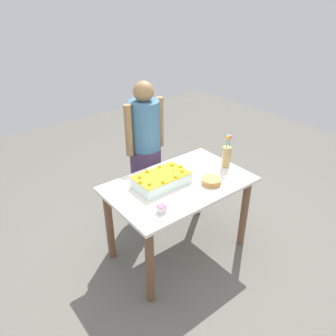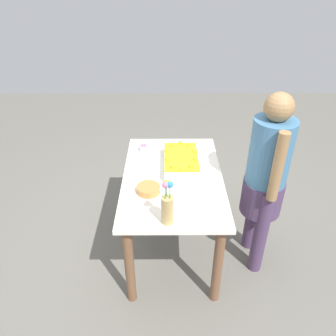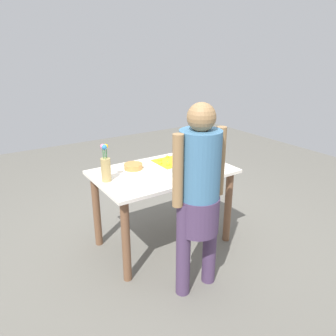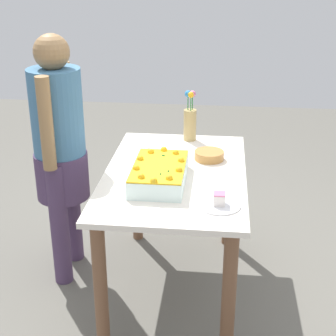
{
  "view_description": "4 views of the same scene",
  "coord_description": "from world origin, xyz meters",
  "px_view_note": "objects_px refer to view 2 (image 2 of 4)",
  "views": [
    {
      "loc": [
        1.57,
        1.84,
        2.26
      ],
      "look_at": [
        0.07,
        -0.07,
        0.9
      ],
      "focal_mm": 35.0,
      "sensor_mm": 36.0,
      "label": 1
    },
    {
      "loc": [
        -2.13,
        0.05,
        2.21
      ],
      "look_at": [
        0.02,
        0.04,
        0.83
      ],
      "focal_mm": 35.0,
      "sensor_mm": 36.0,
      "label": 2
    },
    {
      "loc": [
        -1.5,
        -2.39,
        1.83
      ],
      "look_at": [
        0.01,
        -0.08,
        0.81
      ],
      "focal_mm": 35.0,
      "sensor_mm": 36.0,
      "label": 3
    },
    {
      "loc": [
        2.6,
        0.24,
        1.9
      ],
      "look_at": [
        0.13,
        -0.03,
        0.84
      ],
      "focal_mm": 55.0,
      "sensor_mm": 36.0,
      "label": 4
    }
  ],
  "objects_px": {
    "fruit_bowl": "(149,189)",
    "serving_plate_with_slice": "(144,150)",
    "sheet_cake": "(181,161)",
    "flower_vase": "(167,207)",
    "cake_knife": "(206,199)",
    "person_standing": "(266,175)"
  },
  "relations": [
    {
      "from": "sheet_cake",
      "to": "serving_plate_with_slice",
      "type": "height_order",
      "value": "sheet_cake"
    },
    {
      "from": "sheet_cake",
      "to": "person_standing",
      "type": "distance_m",
      "value": 0.67
    },
    {
      "from": "person_standing",
      "to": "serving_plate_with_slice",
      "type": "bearing_deg",
      "value": -28.31
    },
    {
      "from": "sheet_cake",
      "to": "serving_plate_with_slice",
      "type": "distance_m",
      "value": 0.4
    },
    {
      "from": "flower_vase",
      "to": "fruit_bowl",
      "type": "distance_m",
      "value": 0.37
    },
    {
      "from": "fruit_bowl",
      "to": "sheet_cake",
      "type": "bearing_deg",
      "value": -35.63
    },
    {
      "from": "person_standing",
      "to": "sheet_cake",
      "type": "bearing_deg",
      "value": -23.18
    },
    {
      "from": "serving_plate_with_slice",
      "to": "fruit_bowl",
      "type": "height_order",
      "value": "serving_plate_with_slice"
    },
    {
      "from": "cake_knife",
      "to": "fruit_bowl",
      "type": "xyz_separation_m",
      "value": [
        0.09,
        0.41,
        0.02
      ]
    },
    {
      "from": "fruit_bowl",
      "to": "person_standing",
      "type": "xyz_separation_m",
      "value": [
        0.09,
        -0.87,
        0.06
      ]
    },
    {
      "from": "serving_plate_with_slice",
      "to": "fruit_bowl",
      "type": "distance_m",
      "value": 0.6
    },
    {
      "from": "serving_plate_with_slice",
      "to": "sheet_cake",
      "type": "bearing_deg",
      "value": -126.93
    },
    {
      "from": "flower_vase",
      "to": "serving_plate_with_slice",
      "type": "bearing_deg",
      "value": 12.7
    },
    {
      "from": "flower_vase",
      "to": "fruit_bowl",
      "type": "height_order",
      "value": "flower_vase"
    },
    {
      "from": "cake_knife",
      "to": "fruit_bowl",
      "type": "distance_m",
      "value": 0.43
    },
    {
      "from": "fruit_bowl",
      "to": "serving_plate_with_slice",
      "type": "bearing_deg",
      "value": 6.72
    },
    {
      "from": "sheet_cake",
      "to": "flower_vase",
      "type": "height_order",
      "value": "flower_vase"
    },
    {
      "from": "sheet_cake",
      "to": "flower_vase",
      "type": "bearing_deg",
      "value": 170.41
    },
    {
      "from": "flower_vase",
      "to": "person_standing",
      "type": "distance_m",
      "value": 0.84
    },
    {
      "from": "sheet_cake",
      "to": "flower_vase",
      "type": "relative_size",
      "value": 1.44
    },
    {
      "from": "cake_knife",
      "to": "person_standing",
      "type": "distance_m",
      "value": 0.5
    },
    {
      "from": "sheet_cake",
      "to": "fruit_bowl",
      "type": "distance_m",
      "value": 0.43
    }
  ]
}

